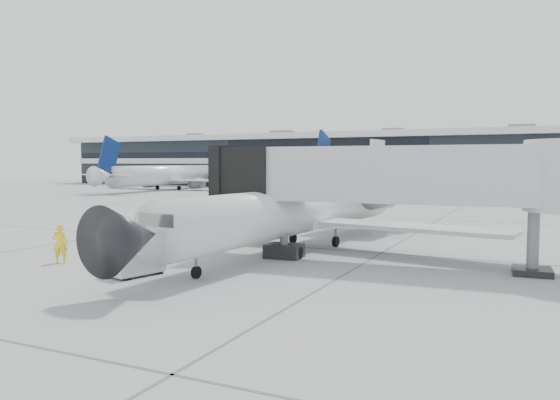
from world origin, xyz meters
The scene contains 10 objects.
ground centered at (0.00, 0.00, 0.00)m, with size 220.00×220.00×0.00m, color gray.
terminal centered at (0.00, 82.00, 5.00)m, with size 170.00×22.00×10.00m, color black.
bg_jet_left centered at (-45.00, 55.00, 0.00)m, with size 32.00×40.00×9.60m, color silver, non-canonical shape.
bg_jet_center centered at (-8.00, 55.00, 0.00)m, with size 32.00×40.00×9.60m, color silver, non-canonical shape.
regional_jet centered at (5.18, 0.10, 2.41)m, with size 24.46×30.55×7.05m.
jet_bridge centered at (12.60, -3.31, 4.57)m, with size 19.54×5.08×6.27m.
ramp_worker centered at (-4.36, -10.21, 1.03)m, with size 0.75×0.49×2.06m, color yellow.
baggage_tug centered at (1.26, -10.92, 0.70)m, with size 2.03×2.75×1.57m.
traffic_cone centered at (-7.56, 15.90, 0.26)m, with size 0.38×0.38×0.55m.
far_tug centered at (-19.29, 34.89, 0.71)m, with size 1.96×2.75×1.59m.
Camera 1 is at (18.06, -30.76, 5.27)m, focal length 35.00 mm.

